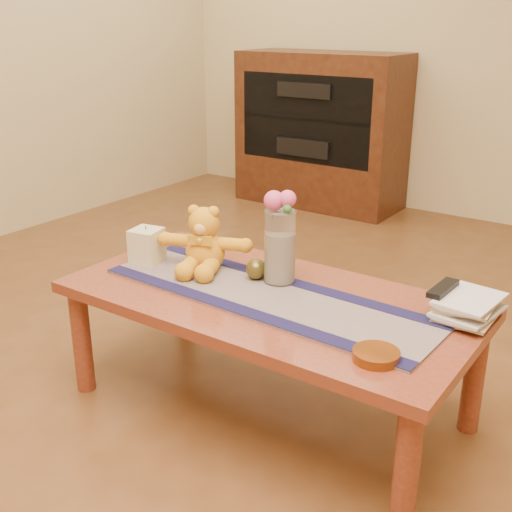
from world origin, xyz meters
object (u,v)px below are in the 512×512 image
Objects in this scene: tv_remote at (443,288)px; glass_vase at (280,247)px; pillar_candle at (147,245)px; bronze_ball at (256,269)px; book_bottom at (442,309)px; amber_dish at (376,355)px; teddy_bear at (205,239)px.

glass_vase is at bearing -167.69° from tv_remote.
pillar_candle is 1.74× the size of bronze_ball.
pillar_candle is 0.49× the size of glass_vase.
glass_vase is at bearing -169.70° from book_bottom.
bronze_ball is 0.65m from book_bottom.
pillar_candle is at bearing -167.05° from glass_vase.
glass_vase is 1.97× the size of amber_dish.
pillar_candle is 1.10m from book_bottom.
teddy_bear is 1.50× the size of book_bottom.
glass_vase is at bearing 19.62° from bronze_ball.
bronze_ball is 0.56× the size of amber_dish.
teddy_bear reaches higher than pillar_candle.
teddy_bear is 0.86m from amber_dish.
glass_vase reaches higher than amber_dish.
teddy_bear is at bearing 18.43° from pillar_candle.
tv_remote is 0.40m from amber_dish.
book_bottom is 1.69× the size of amber_dish.
amber_dish is (0.59, -0.27, -0.03)m from bronze_ball.
tv_remote is at bearing 11.17° from pillar_candle.
tv_remote is (-0.00, -0.01, 0.07)m from book_bottom.
glass_vase is at bearing 12.95° from pillar_candle.
tv_remote is at bearing 10.81° from bronze_ball.
amber_dish is at bearing -96.06° from book_bottom.
teddy_bear reaches higher than amber_dish.
pillar_candle is (-0.22, -0.07, -0.05)m from teddy_bear.
glass_vase reaches higher than book_bottom.
book_bottom is (1.08, 0.22, -0.06)m from pillar_candle.
tv_remote is at bearing -11.99° from teddy_bear.
teddy_bear is 4.56× the size of bronze_ball.
pillar_candle reaches higher than bronze_ball.
bronze_ball is (0.44, 0.09, -0.03)m from pillar_candle.
glass_vase is 1.17× the size of book_bottom.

